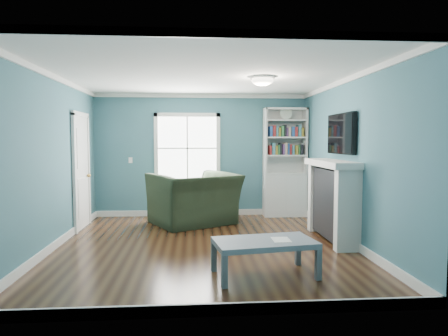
{
  "coord_description": "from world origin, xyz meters",
  "views": [
    {
      "loc": [
        -0.16,
        -6.06,
        1.62
      ],
      "look_at": [
        0.33,
        0.4,
        1.17
      ],
      "focal_mm": 32.0,
      "sensor_mm": 36.0,
      "label": 1
    }
  ],
  "objects": [
    {
      "name": "floor",
      "position": [
        0.0,
        0.0,
        0.0
      ],
      "size": [
        5.0,
        5.0,
        0.0
      ],
      "primitive_type": "plane",
      "color": "black",
      "rests_on": "ground"
    },
    {
      "name": "window",
      "position": [
        -0.3,
        2.49,
        1.45
      ],
      "size": [
        1.4,
        0.06,
        1.5
      ],
      "color": "white",
      "rests_on": "room_walls"
    },
    {
      "name": "paper_sheet",
      "position": [
        0.88,
        -1.42,
        0.43
      ],
      "size": [
        0.21,
        0.26,
        0.0
      ],
      "primitive_type": "cube",
      "rotation": [
        0.0,
        0.0,
        -0.0
      ],
      "color": "white",
      "rests_on": "coffee_table"
    },
    {
      "name": "door",
      "position": [
        -2.22,
        1.4,
        1.07
      ],
      "size": [
        0.12,
        0.98,
        2.17
      ],
      "color": "silver",
      "rests_on": "ground"
    },
    {
      "name": "room_walls",
      "position": [
        0.0,
        0.0,
        1.58
      ],
      "size": [
        5.0,
        5.0,
        5.0
      ],
      "color": "#3A6E76",
      "rests_on": "ground"
    },
    {
      "name": "bookshelf",
      "position": [
        1.77,
        2.3,
        0.92
      ],
      "size": [
        0.9,
        0.35,
        2.31
      ],
      "color": "silver",
      "rests_on": "ground"
    },
    {
      "name": "light_switch",
      "position": [
        -1.5,
        2.48,
        1.2
      ],
      "size": [
        0.08,
        0.01,
        0.12
      ],
      "primitive_type": "cube",
      "color": "white",
      "rests_on": "room_walls"
    },
    {
      "name": "fireplace",
      "position": [
        2.08,
        0.2,
        0.64
      ],
      "size": [
        0.44,
        1.58,
        1.3
      ],
      "color": "black",
      "rests_on": "ground"
    },
    {
      "name": "trim",
      "position": [
        0.0,
        0.0,
        1.24
      ],
      "size": [
        4.5,
        5.0,
        2.6
      ],
      "color": "white",
      "rests_on": "ground"
    },
    {
      "name": "ceiling_fixture",
      "position": [
        0.9,
        0.1,
        2.55
      ],
      "size": [
        0.38,
        0.38,
        0.15
      ],
      "color": "white",
      "rests_on": "room_walls"
    },
    {
      "name": "recliner",
      "position": [
        -0.16,
        1.6,
        0.66
      ],
      "size": [
        1.79,
        1.58,
        1.32
      ],
      "primitive_type": "imported",
      "rotation": [
        0.0,
        0.0,
        -2.65
      ],
      "color": "black",
      "rests_on": "ground"
    },
    {
      "name": "tv",
      "position": [
        2.2,
        0.2,
        1.72
      ],
      "size": [
        0.06,
        1.1,
        0.65
      ],
      "primitive_type": "cube",
      "color": "black",
      "rests_on": "fireplace"
    },
    {
      "name": "coffee_table",
      "position": [
        0.68,
        -1.42,
        0.37
      ],
      "size": [
        1.27,
        0.82,
        0.43
      ],
      "rotation": [
        0.0,
        0.0,
        0.15
      ],
      "color": "#4C535B",
      "rests_on": "ground"
    }
  ]
}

